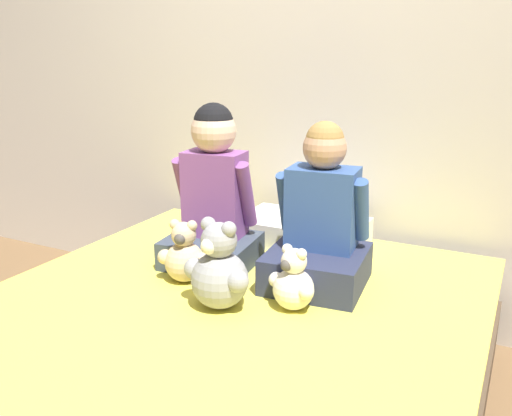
{
  "coord_description": "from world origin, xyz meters",
  "views": [
    {
      "loc": [
        0.87,
        -1.39,
        1.27
      ],
      "look_at": [
        0.0,
        0.32,
        0.72
      ],
      "focal_mm": 38.0,
      "sensor_mm": 36.0,
      "label": 1
    }
  ],
  "objects_px": {
    "teddy_bear_between_children": "(219,271)",
    "teddy_bear_held_by_right_child": "(293,283)",
    "child_on_right": "(320,224)",
    "teddy_bear_held_by_left_child": "(184,256)",
    "bed": "(214,370)",
    "child_on_left": "(213,196)",
    "pillow_at_headboard": "(302,231)"
  },
  "relations": [
    {
      "from": "teddy_bear_held_by_right_child",
      "to": "pillow_at_headboard",
      "type": "xyz_separation_m",
      "value": [
        -0.23,
        0.63,
        -0.04
      ]
    },
    {
      "from": "child_on_left",
      "to": "teddy_bear_held_by_right_child",
      "type": "xyz_separation_m",
      "value": [
        0.46,
        -0.25,
        -0.19
      ]
    },
    {
      "from": "teddy_bear_held_by_right_child",
      "to": "pillow_at_headboard",
      "type": "height_order",
      "value": "teddy_bear_held_by_right_child"
    },
    {
      "from": "teddy_bear_held_by_right_child",
      "to": "teddy_bear_between_children",
      "type": "bearing_deg",
      "value": -137.14
    },
    {
      "from": "bed",
      "to": "teddy_bear_held_by_right_child",
      "type": "distance_m",
      "value": 0.41
    },
    {
      "from": "bed",
      "to": "teddy_bear_between_children",
      "type": "xyz_separation_m",
      "value": [
        -0.0,
        0.05,
        0.35
      ]
    },
    {
      "from": "bed",
      "to": "teddy_bear_held_by_left_child",
      "type": "bearing_deg",
      "value": 142.87
    },
    {
      "from": "bed",
      "to": "pillow_at_headboard",
      "type": "bearing_deg",
      "value": 90.0
    },
    {
      "from": "child_on_left",
      "to": "pillow_at_headboard",
      "type": "xyz_separation_m",
      "value": [
        0.23,
        0.38,
        -0.22
      ]
    },
    {
      "from": "pillow_at_headboard",
      "to": "teddy_bear_held_by_right_child",
      "type": "bearing_deg",
      "value": -70.26
    },
    {
      "from": "child_on_right",
      "to": "bed",
      "type": "bearing_deg",
      "value": -124.87
    },
    {
      "from": "child_on_left",
      "to": "teddy_bear_held_by_left_child",
      "type": "bearing_deg",
      "value": -95.36
    },
    {
      "from": "bed",
      "to": "child_on_right",
      "type": "bearing_deg",
      "value": 60.41
    },
    {
      "from": "child_on_right",
      "to": "pillow_at_headboard",
      "type": "distance_m",
      "value": 0.48
    },
    {
      "from": "child_on_right",
      "to": "teddy_bear_held_by_left_child",
      "type": "distance_m",
      "value": 0.52
    },
    {
      "from": "child_on_right",
      "to": "teddy_bear_held_by_left_child",
      "type": "height_order",
      "value": "child_on_right"
    },
    {
      "from": "child_on_left",
      "to": "child_on_right",
      "type": "distance_m",
      "value": 0.46
    },
    {
      "from": "child_on_right",
      "to": "teddy_bear_held_by_right_child",
      "type": "height_order",
      "value": "child_on_right"
    },
    {
      "from": "teddy_bear_between_children",
      "to": "teddy_bear_held_by_right_child",
      "type": "bearing_deg",
      "value": 32.74
    },
    {
      "from": "teddy_bear_held_by_right_child",
      "to": "child_on_left",
      "type": "bearing_deg",
      "value": 170.51
    },
    {
      "from": "teddy_bear_held_by_left_child",
      "to": "teddy_bear_between_children",
      "type": "bearing_deg",
      "value": -43.32
    },
    {
      "from": "child_on_right",
      "to": "teddy_bear_between_children",
      "type": "distance_m",
      "value": 0.43
    },
    {
      "from": "teddy_bear_between_children",
      "to": "pillow_at_headboard",
      "type": "relative_size",
      "value": 0.55
    },
    {
      "from": "bed",
      "to": "teddy_bear_held_by_left_child",
      "type": "height_order",
      "value": "teddy_bear_held_by_left_child"
    },
    {
      "from": "child_on_left",
      "to": "child_on_right",
      "type": "xyz_separation_m",
      "value": [
        0.46,
        -0.0,
        -0.05
      ]
    },
    {
      "from": "bed",
      "to": "teddy_bear_held_by_left_child",
      "type": "relative_size",
      "value": 8.1
    },
    {
      "from": "bed",
      "to": "child_on_right",
      "type": "xyz_separation_m",
      "value": [
        0.22,
        0.39,
        0.45
      ]
    },
    {
      "from": "bed",
      "to": "child_on_left",
      "type": "relative_size",
      "value": 3.01
    },
    {
      "from": "child_on_right",
      "to": "teddy_bear_held_by_right_child",
      "type": "distance_m",
      "value": 0.28
    },
    {
      "from": "child_on_left",
      "to": "child_on_right",
      "type": "relative_size",
      "value": 1.08
    },
    {
      "from": "bed",
      "to": "pillow_at_headboard",
      "type": "relative_size",
      "value": 3.48
    },
    {
      "from": "child_on_left",
      "to": "teddy_bear_held_by_right_child",
      "type": "height_order",
      "value": "child_on_left"
    }
  ]
}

